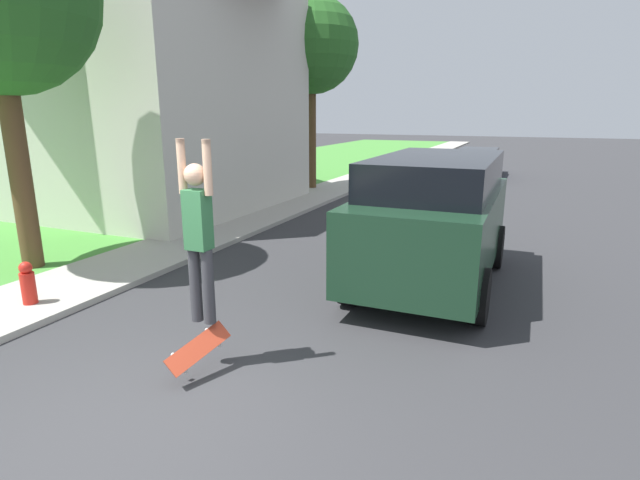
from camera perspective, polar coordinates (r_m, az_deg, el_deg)
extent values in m
plane|color=#333335|center=(5.13, -21.59, -19.75)|extent=(120.00, 120.00, 0.00)
cube|color=#478E38|center=(14.55, -27.66, 1.84)|extent=(10.00, 80.00, 0.08)
cube|color=#ADA89E|center=(11.52, -13.61, 0.21)|extent=(1.80, 80.00, 0.10)
cube|color=beige|center=(16.44, -21.42, 14.67)|extent=(8.74, 7.21, 6.12)
cylinder|color=brown|center=(10.14, -31.18, 7.44)|extent=(0.36, 0.36, 3.69)
cylinder|color=brown|center=(18.34, -1.03, 12.27)|extent=(0.36, 0.36, 4.05)
sphere|color=#286023|center=(18.46, -1.07, 21.42)|extent=(3.32, 3.32, 3.32)
cube|color=#193823|center=(8.37, 12.78, 1.32)|extent=(1.92, 4.48, 1.21)
cube|color=black|center=(8.33, 13.26, 7.41)|extent=(1.77, 3.49, 0.56)
cylinder|color=black|center=(10.01, 8.93, 0.34)|extent=(0.24, 0.78, 0.78)
cylinder|color=black|center=(9.74, 19.47, -0.72)|extent=(0.24, 0.78, 0.78)
cylinder|color=black|center=(7.46, 3.51, -4.44)|extent=(0.24, 0.78, 0.78)
cylinder|color=black|center=(7.09, 17.75, -6.14)|extent=(0.24, 0.78, 0.78)
cube|color=navy|center=(23.52, 17.60, 8.11)|extent=(1.75, 4.54, 0.60)
cube|color=black|center=(23.36, 17.67, 9.38)|extent=(1.54, 2.36, 0.46)
cylinder|color=black|center=(24.98, 15.97, 8.23)|extent=(0.20, 0.68, 0.68)
cylinder|color=black|center=(24.82, 19.87, 7.90)|extent=(0.20, 0.68, 0.68)
cylinder|color=black|center=(22.30, 15.02, 7.61)|extent=(0.20, 0.68, 0.68)
cylinder|color=black|center=(22.12, 19.38, 7.24)|extent=(0.20, 0.68, 0.68)
cylinder|color=#38383D|center=(5.65, -14.04, -4.98)|extent=(0.13, 0.13, 0.83)
cylinder|color=#38383D|center=(5.55, -12.64, -5.24)|extent=(0.13, 0.13, 0.83)
cube|color=#337042|center=(5.41, -13.80, 2.27)|extent=(0.25, 0.20, 0.64)
sphere|color=tan|center=(5.33, -14.10, 7.26)|extent=(0.23, 0.23, 0.23)
cylinder|color=tan|center=(5.42, -15.52, 8.12)|extent=(0.09, 0.09, 0.57)
cylinder|color=tan|center=(5.23, -12.74, 8.07)|extent=(0.09, 0.09, 0.57)
cube|color=#B73D23|center=(5.62, -13.72, -11.89)|extent=(0.37, 0.71, 0.37)
cylinder|color=silver|center=(5.78, -12.71, -10.03)|extent=(0.03, 0.06, 0.06)
cylinder|color=silver|center=(5.77, -11.48, -11.59)|extent=(0.03, 0.06, 0.06)
cylinder|color=silver|center=(5.60, -16.39, -12.54)|extent=(0.03, 0.06, 0.06)
cylinder|color=silver|center=(5.59, -15.14, -14.18)|extent=(0.03, 0.06, 0.06)
cylinder|color=red|center=(8.37, -30.35, -4.76)|extent=(0.20, 0.20, 0.47)
sphere|color=red|center=(8.28, -30.61, -2.75)|extent=(0.18, 0.18, 0.18)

